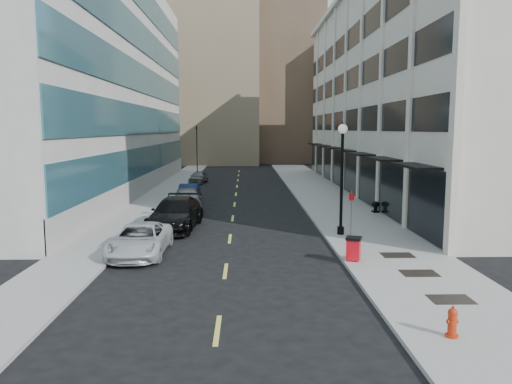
{
  "coord_description": "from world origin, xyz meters",
  "views": [
    {
      "loc": [
        0.81,
        -17.74,
        5.75
      ],
      "look_at": [
        1.39,
        8.61,
        2.4
      ],
      "focal_mm": 35.0,
      "sensor_mm": 36.0,
      "label": 1
    }
  ],
  "objects_px": {
    "car_silver_sedan": "(187,200)",
    "lamppost": "(342,169)",
    "trash_bin": "(353,248)",
    "car_grey_sedan": "(199,177)",
    "car_white_van": "(140,240)",
    "car_black_pickup": "(176,214)",
    "car_blue_sedan": "(188,193)",
    "traffic_signal": "(197,129)",
    "sign_post": "(351,206)",
    "fire_hydrant": "(452,322)",
    "urn_planter": "(376,206)"
  },
  "relations": [
    {
      "from": "car_silver_sedan",
      "to": "urn_planter",
      "type": "distance_m",
      "value": 12.87
    },
    {
      "from": "car_grey_sedan",
      "to": "trash_bin",
      "type": "xyz_separation_m",
      "value": [
        9.56,
        -32.01,
        0.04
      ]
    },
    {
      "from": "lamppost",
      "to": "car_white_van",
      "type": "bearing_deg",
      "value": -159.64
    },
    {
      "from": "car_black_pickup",
      "to": "car_white_van",
      "type": "bearing_deg",
      "value": -93.02
    },
    {
      "from": "traffic_signal",
      "to": "car_black_pickup",
      "type": "bearing_deg",
      "value": -86.48
    },
    {
      "from": "car_silver_sedan",
      "to": "urn_planter",
      "type": "xyz_separation_m",
      "value": [
        12.8,
        -1.34,
        -0.24
      ]
    },
    {
      "from": "car_blue_sedan",
      "to": "traffic_signal",
      "type": "bearing_deg",
      "value": 94.81
    },
    {
      "from": "car_white_van",
      "to": "urn_planter",
      "type": "distance_m",
      "value": 17.24
    },
    {
      "from": "fire_hydrant",
      "to": "trash_bin",
      "type": "xyz_separation_m",
      "value": [
        -0.96,
        7.94,
        0.13
      ]
    },
    {
      "from": "traffic_signal",
      "to": "car_silver_sedan",
      "type": "distance_m",
      "value": 31.87
    },
    {
      "from": "car_white_van",
      "to": "lamppost",
      "type": "height_order",
      "value": "lamppost"
    },
    {
      "from": "traffic_signal",
      "to": "lamppost",
      "type": "relative_size",
      "value": 1.17
    },
    {
      "from": "car_white_van",
      "to": "urn_planter",
      "type": "xyz_separation_m",
      "value": [
        13.59,
        10.61,
        -0.11
      ]
    },
    {
      "from": "car_silver_sedan",
      "to": "lamppost",
      "type": "relative_size",
      "value": 0.84
    },
    {
      "from": "trash_bin",
      "to": "sign_post",
      "type": "xyz_separation_m",
      "value": [
        0.96,
        5.05,
        0.99
      ]
    },
    {
      "from": "car_grey_sedan",
      "to": "fire_hydrant",
      "type": "relative_size",
      "value": 4.46
    },
    {
      "from": "car_white_van",
      "to": "car_black_pickup",
      "type": "distance_m",
      "value": 6.07
    },
    {
      "from": "trash_bin",
      "to": "sign_post",
      "type": "bearing_deg",
      "value": 99.19
    },
    {
      "from": "car_white_van",
      "to": "trash_bin",
      "type": "xyz_separation_m",
      "value": [
        9.43,
        -1.64,
        -0.02
      ]
    },
    {
      "from": "sign_post",
      "to": "car_grey_sedan",
      "type": "bearing_deg",
      "value": 99.42
    },
    {
      "from": "car_blue_sedan",
      "to": "car_grey_sedan",
      "type": "xyz_separation_m",
      "value": [
        -0.45,
        13.48,
        -0.03
      ]
    },
    {
      "from": "car_blue_sedan",
      "to": "trash_bin",
      "type": "distance_m",
      "value": 20.65
    },
    {
      "from": "car_white_van",
      "to": "lamppost",
      "type": "relative_size",
      "value": 0.87
    },
    {
      "from": "car_blue_sedan",
      "to": "sign_post",
      "type": "bearing_deg",
      "value": -52.34
    },
    {
      "from": "sign_post",
      "to": "car_black_pickup",
      "type": "bearing_deg",
      "value": 152.9
    },
    {
      "from": "traffic_signal",
      "to": "car_white_van",
      "type": "height_order",
      "value": "traffic_signal"
    },
    {
      "from": "fire_hydrant",
      "to": "trash_bin",
      "type": "bearing_deg",
      "value": 89.74
    },
    {
      "from": "fire_hydrant",
      "to": "traffic_signal",
      "type": "bearing_deg",
      "value": 95.5
    },
    {
      "from": "car_black_pickup",
      "to": "trash_bin",
      "type": "height_order",
      "value": "car_black_pickup"
    },
    {
      "from": "car_silver_sedan",
      "to": "car_blue_sedan",
      "type": "relative_size",
      "value": 1.2
    },
    {
      "from": "car_silver_sedan",
      "to": "sign_post",
      "type": "relative_size",
      "value": 2.09
    },
    {
      "from": "fire_hydrant",
      "to": "car_blue_sedan",
      "type": "bearing_deg",
      "value": 103.68
    },
    {
      "from": "car_silver_sedan",
      "to": "lamppost",
      "type": "height_order",
      "value": "lamppost"
    },
    {
      "from": "car_black_pickup",
      "to": "lamppost",
      "type": "height_order",
      "value": "lamppost"
    },
    {
      "from": "car_black_pickup",
      "to": "car_blue_sedan",
      "type": "distance_m",
      "value": 10.88
    },
    {
      "from": "car_white_van",
      "to": "lamppost",
      "type": "distance_m",
      "value": 10.96
    },
    {
      "from": "trash_bin",
      "to": "urn_planter",
      "type": "height_order",
      "value": "trash_bin"
    },
    {
      "from": "sign_post",
      "to": "car_silver_sedan",
      "type": "bearing_deg",
      "value": 126.44
    },
    {
      "from": "car_black_pickup",
      "to": "car_blue_sedan",
      "type": "height_order",
      "value": "car_black_pickup"
    },
    {
      "from": "trash_bin",
      "to": "car_grey_sedan",
      "type": "bearing_deg",
      "value": 126.61
    },
    {
      "from": "car_blue_sedan",
      "to": "fire_hydrant",
      "type": "bearing_deg",
      "value": -68.28
    },
    {
      "from": "traffic_signal",
      "to": "car_black_pickup",
      "type": "distance_m",
      "value": 37.73
    },
    {
      "from": "car_white_van",
      "to": "car_grey_sedan",
      "type": "height_order",
      "value": "car_white_van"
    },
    {
      "from": "car_silver_sedan",
      "to": "lamppost",
      "type": "bearing_deg",
      "value": -49.79
    },
    {
      "from": "car_black_pickup",
      "to": "car_silver_sedan",
      "type": "height_order",
      "value": "car_black_pickup"
    },
    {
      "from": "car_silver_sedan",
      "to": "traffic_signal",
      "type": "bearing_deg",
      "value": 86.65
    },
    {
      "from": "car_blue_sedan",
      "to": "trash_bin",
      "type": "bearing_deg",
      "value": -62.93
    },
    {
      "from": "traffic_signal",
      "to": "car_white_van",
      "type": "bearing_deg",
      "value": -88.01
    },
    {
      "from": "car_grey_sedan",
      "to": "sign_post",
      "type": "height_order",
      "value": "sign_post"
    },
    {
      "from": "car_blue_sedan",
      "to": "car_grey_sedan",
      "type": "distance_m",
      "value": 13.48
    }
  ]
}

